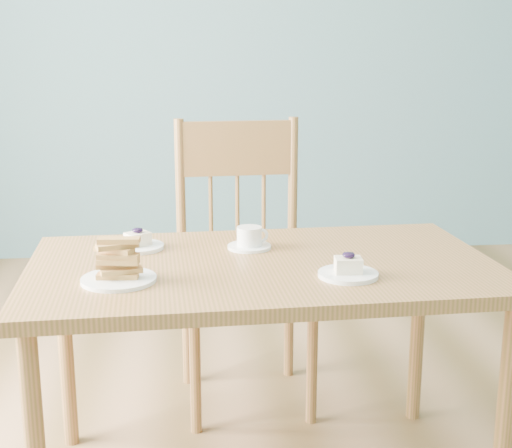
{
  "coord_description": "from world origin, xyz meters",
  "views": [
    {
      "loc": [
        -0.56,
        -1.93,
        1.27
      ],
      "look_at": [
        -0.36,
        0.02,
        0.79
      ],
      "focal_mm": 50.0,
      "sensor_mm": 36.0,
      "label": 1
    }
  ],
  "objects_px": {
    "dining_table": "(262,286)",
    "coffee_cup": "(250,239)",
    "cheesecake_plate_far": "(138,243)",
    "dining_chair": "(244,262)",
    "biscotti_plate": "(118,266)",
    "cheesecake_plate_near": "(348,270)"
  },
  "relations": [
    {
      "from": "dining_table",
      "to": "coffee_cup",
      "type": "distance_m",
      "value": 0.18
    },
    {
      "from": "cheesecake_plate_near",
      "to": "biscotti_plate",
      "type": "height_order",
      "value": "biscotti_plate"
    },
    {
      "from": "cheesecake_plate_far",
      "to": "coffee_cup",
      "type": "bearing_deg",
      "value": -4.79
    },
    {
      "from": "dining_chair",
      "to": "cheesecake_plate_near",
      "type": "bearing_deg",
      "value": -77.23
    },
    {
      "from": "dining_table",
      "to": "coffee_cup",
      "type": "bearing_deg",
      "value": 96.12
    },
    {
      "from": "dining_chair",
      "to": "biscotti_plate",
      "type": "relative_size",
      "value": 5.35
    },
    {
      "from": "dining_chair",
      "to": "biscotti_plate",
      "type": "xyz_separation_m",
      "value": [
        -0.38,
        -0.7,
        0.21
      ]
    },
    {
      "from": "dining_chair",
      "to": "cheesecake_plate_near",
      "type": "distance_m",
      "value": 0.77
    },
    {
      "from": "biscotti_plate",
      "to": "coffee_cup",
      "type": "bearing_deg",
      "value": 37.59
    },
    {
      "from": "dining_chair",
      "to": "biscotti_plate",
      "type": "distance_m",
      "value": 0.82
    },
    {
      "from": "cheesecake_plate_far",
      "to": "biscotti_plate",
      "type": "height_order",
      "value": "biscotti_plate"
    },
    {
      "from": "cheesecake_plate_near",
      "to": "biscotti_plate",
      "type": "xyz_separation_m",
      "value": [
        -0.59,
        0.02,
        0.02
      ]
    },
    {
      "from": "dining_chair",
      "to": "coffee_cup",
      "type": "xyz_separation_m",
      "value": [
        -0.02,
        -0.42,
        0.2
      ]
    },
    {
      "from": "dining_chair",
      "to": "cheesecake_plate_far",
      "type": "bearing_deg",
      "value": -135.18
    },
    {
      "from": "cheesecake_plate_far",
      "to": "coffee_cup",
      "type": "xyz_separation_m",
      "value": [
        0.33,
        -0.03,
        0.01
      ]
    },
    {
      "from": "coffee_cup",
      "to": "biscotti_plate",
      "type": "relative_size",
      "value": 0.68
    },
    {
      "from": "dining_table",
      "to": "cheesecake_plate_far",
      "type": "distance_m",
      "value": 0.4
    },
    {
      "from": "biscotti_plate",
      "to": "dining_chair",
      "type": "bearing_deg",
      "value": 61.45
    },
    {
      "from": "dining_chair",
      "to": "cheesecake_plate_far",
      "type": "relative_size",
      "value": 6.73
    },
    {
      "from": "cheesecake_plate_far",
      "to": "biscotti_plate",
      "type": "relative_size",
      "value": 0.8
    },
    {
      "from": "dining_chair",
      "to": "dining_table",
      "type": "bearing_deg",
      "value": -93.15
    },
    {
      "from": "biscotti_plate",
      "to": "dining_table",
      "type": "bearing_deg",
      "value": 19.04
    }
  ]
}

